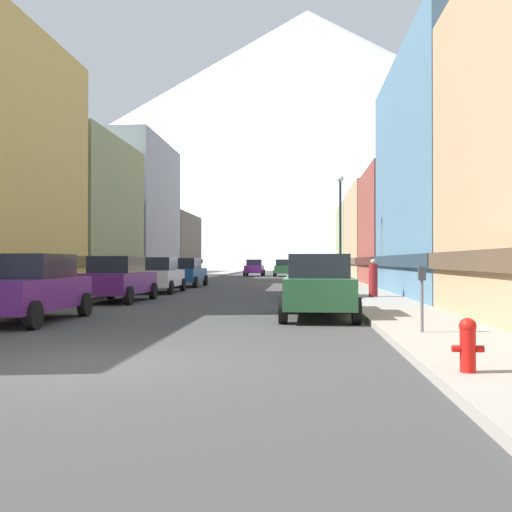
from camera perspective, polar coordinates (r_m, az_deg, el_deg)
The scene contains 26 objects.
ground_plane at distance 9.35m, azimuth -16.56°, elevation -10.26°, with size 400.00×400.00×0.00m, color #3A3A3A.
sidewalk_left at distance 44.67m, azimuth -8.00°, elevation -2.46°, with size 2.50×100.00×0.15m, color gray.
sidewalk_right at distance 43.74m, azimuth 8.23°, elevation -2.50°, with size 2.50×100.00×0.15m, color gray.
storefront_left_2 at distance 37.54m, azimuth -19.34°, elevation 3.72°, with size 8.82×10.20×9.00m.
storefront_left_3 at distance 48.25m, azimuth -13.64°, elevation 4.08°, with size 8.44×11.66×11.24m.
storefront_left_4 at distance 59.24m, azimuth -9.95°, elevation 0.89°, with size 7.97×11.08×6.32m.
storefront_right_1 at distance 27.03m, azimuth 20.32°, elevation 7.02°, with size 6.64×13.82×10.59m.
storefront_right_2 at distance 38.75m, azimuth 15.83°, elevation 2.46°, with size 7.30×9.48×7.45m.
storefront_right_3 at distance 50.42m, azimuth 14.01°, elevation 1.93°, with size 8.79×13.05×7.74m.
storefront_right_4 at distance 63.64m, azimuth 12.40°, elevation 1.36°, with size 9.70×13.04×7.61m.
car_left_0 at distance 16.30m, azimuth -21.46°, elevation -2.90°, with size 2.10×4.42×1.78m.
car_left_1 at distance 23.29m, azimuth -13.39°, elevation -2.20°, with size 2.13×4.43×1.78m.
car_left_2 at distance 29.51m, azimuth -9.55°, elevation -1.85°, with size 2.15×4.44×1.78m.
car_left_3 at distance 36.31m, azimuth -6.92°, elevation -1.60°, with size 2.15×4.44×1.78m.
car_right_0 at distance 16.30m, azimuth 6.15°, elevation -2.93°, with size 2.11×4.42×1.78m.
car_right_1 at distance 24.23m, azimuth 5.57°, elevation -2.14°, with size 2.19×4.46×1.78m.
car_right_2 at distance 32.37m, azimuth 5.25°, elevation -1.74°, with size 2.08×4.41×1.78m.
car_driving_0 at distance 62.34m, azimuth -0.15°, elevation -1.15°, with size 2.06×4.40×1.78m.
car_driving_1 at distance 60.82m, azimuth 2.75°, elevation -1.17°, with size 2.06×4.40×1.78m.
fire_hydrant_near at distance 8.05m, azimuth 20.11°, elevation -8.06°, with size 0.40×0.22×0.70m.
parking_meter_near at distance 12.21m, azimuth 16.01°, elevation -3.19°, with size 0.14×0.10×1.33m.
potted_plant_0 at distance 27.45m, azimuth -17.68°, elevation -2.40°, with size 0.71×0.71×0.97m.
pedestrian_0 at distance 22.78m, azimuth -20.42°, elevation -2.29°, with size 0.36×0.36×1.57m.
pedestrian_1 at distance 23.97m, azimuth 11.45°, elevation -2.27°, with size 0.36×0.36×1.53m.
streetlamp_right at distance 30.01m, azimuth 8.29°, elevation 4.07°, with size 0.36×0.36×5.86m.
mountain_backdrop at distance 274.72m, azimuth 5.12°, elevation 11.55°, with size 341.93×341.93×118.12m, color silver.
Camera 1 is at (3.28, -8.61, 1.58)m, focal length 40.66 mm.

